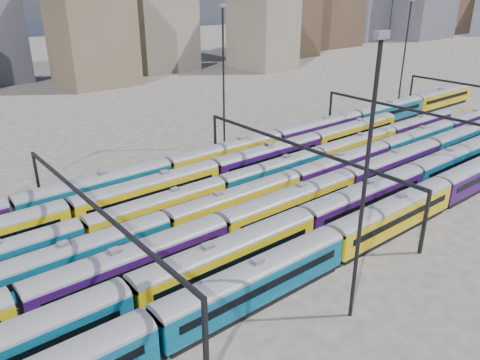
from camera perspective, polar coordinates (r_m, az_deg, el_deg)
ground at (r=62.76m, az=0.40°, el=-4.41°), size 500.00×500.00×0.00m
rake_0 at (r=69.34m, az=23.24°, el=-1.03°), size 132.33×3.23×5.44m
rake_1 at (r=63.70m, az=14.98°, el=-1.89°), size 157.91×3.30×5.57m
rake_2 at (r=60.44m, az=6.15°, el=-2.64°), size 155.22×3.24×5.47m
rake_3 at (r=67.35m, az=6.55°, el=-0.05°), size 125.19×3.05×5.14m
rake_4 at (r=65.27m, az=-2.33°, el=-0.82°), size 118.60×2.89×4.86m
rake_5 at (r=61.23m, az=-20.13°, el=-3.69°), size 131.50×3.21×5.41m
rake_6 at (r=77.40m, az=-1.63°, el=3.35°), size 156.60×3.27×5.52m
gantry_1 at (r=50.81m, az=-17.38°, el=-3.90°), size 0.35×40.35×8.03m
gantry_2 at (r=66.34m, az=7.13°, el=3.35°), size 0.35×40.35×8.03m
gantry_3 at (r=89.56m, az=20.82°, el=7.19°), size 0.35×40.35×8.03m
mast_2 at (r=39.84m, az=15.05°, el=0.22°), size 1.40×0.50×25.60m
mast_3 at (r=85.22m, az=-2.03°, el=12.87°), size 1.40×0.50×25.60m
mast_5 at (r=119.47m, az=19.44°, el=14.54°), size 1.40×0.50×25.60m
skyline at (r=204.57m, az=4.69°, el=20.61°), size 399.22×60.48×50.03m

